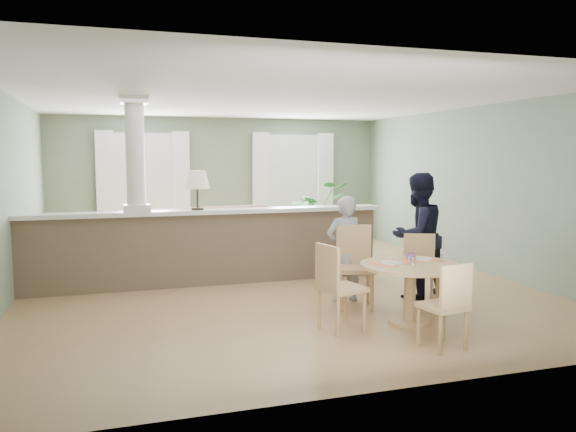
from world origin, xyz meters
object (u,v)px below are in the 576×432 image
object	(u,v)px
sofa	(212,236)
dining_table	(410,276)
chair_far_man	(420,267)
child_person	(344,249)
chair_near	(448,302)
chair_far_boy	(354,262)
houseplant	(317,213)
chair_side	(336,283)
man_person	(417,236)

from	to	relation	value
sofa	dining_table	size ratio (longest dim) A/B	2.93
chair_far_man	child_person	size ratio (longest dim) A/B	0.66
chair_near	child_person	world-z (taller)	child_person
chair_far_boy	child_person	size ratio (longest dim) A/B	0.74
sofa	dining_table	distance (m)	4.57
dining_table	chair_far_boy	world-z (taller)	chair_far_boy
sofa	dining_table	xyz separation A→B (m)	(1.50, -4.31, 0.06)
dining_table	child_person	world-z (taller)	child_person
houseplant	chair_near	size ratio (longest dim) A/B	1.57
sofa	chair_side	xyz separation A→B (m)	(0.59, -4.33, 0.04)
sofa	chair_far_boy	bearing A→B (deg)	-80.96
chair_far_man	chair_side	distance (m)	1.54
dining_table	chair_side	bearing A→B (deg)	-178.88
man_person	chair_near	bearing A→B (deg)	53.01
houseplant	chair_side	world-z (taller)	houseplant
chair_far_boy	dining_table	bearing A→B (deg)	-53.05
sofa	chair_side	world-z (taller)	sofa
chair_far_boy	chair_near	bearing A→B (deg)	-65.88
sofa	houseplant	world-z (taller)	houseplant
chair_far_boy	chair_side	size ratio (longest dim) A/B	1.07
man_person	sofa	bearing A→B (deg)	-71.25
chair_far_boy	chair_far_man	world-z (taller)	chair_far_boy
dining_table	chair_far_man	size ratio (longest dim) A/B	1.24
houseplant	child_person	distance (m)	4.69
chair_far_man	man_person	size ratio (longest dim) A/B	0.54
houseplant	chair_near	distance (m)	6.60
houseplant	chair_side	distance (m)	5.93
houseplant	chair_near	bearing A→B (deg)	-99.28
chair_far_man	sofa	bearing A→B (deg)	139.27
houseplant	chair_far_boy	xyz separation A→B (m)	(-1.25, -4.75, -0.12)
chair_near	chair_side	distance (m)	1.19
sofa	houseplant	xyz separation A→B (m)	(2.45, 1.29, 0.20)
chair_far_boy	chair_far_man	bearing A→B (deg)	1.32
houseplant	child_person	size ratio (longest dim) A/B	0.99
chair_near	man_person	world-z (taller)	man_person
houseplant	chair_far_boy	bearing A→B (deg)	-104.78
sofa	child_person	size ratio (longest dim) A/B	2.39
chair_far_man	chair_near	distance (m)	1.64
chair_far_boy	chair_near	xyz separation A→B (m)	(0.19, -1.77, -0.08)
sofa	chair_near	bearing A→B (deg)	-85.23
houseplant	chair_far_man	xyz separation A→B (m)	(-0.46, -4.98, -0.18)
sofa	man_person	size ratio (longest dim) A/B	1.98
sofa	child_person	world-z (taller)	child_person
chair_near	child_person	bearing A→B (deg)	-92.01
chair_far_man	man_person	distance (m)	0.55
dining_table	chair_side	world-z (taller)	chair_side
child_person	man_person	xyz separation A→B (m)	(1.01, -0.08, 0.15)
chair_far_boy	man_person	distance (m)	1.03
chair_far_boy	man_person	size ratio (longest dim) A/B	0.61
houseplant	chair_side	bearing A→B (deg)	-108.29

